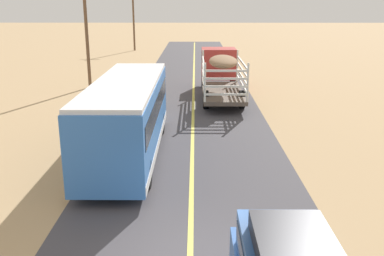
% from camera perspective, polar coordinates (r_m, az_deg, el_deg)
% --- Properties ---
extents(livestock_truck, '(2.53, 9.70, 3.02)m').
position_cam_1_polar(livestock_truck, '(30.52, 3.71, 7.88)').
color(livestock_truck, '#B2332D').
rests_on(livestock_truck, road_surface).
extents(bus, '(2.54, 10.00, 3.21)m').
position_cam_1_polar(bus, '(18.07, -8.47, 1.58)').
color(bus, '#3872C6').
rests_on(bus, road_surface).
extents(power_pole_mid, '(2.20, 0.24, 8.69)m').
position_cam_1_polar(power_pole_mid, '(33.24, -13.76, 13.10)').
color(power_pole_mid, brown).
rests_on(power_pole_mid, ground).
extents(power_pole_far, '(2.20, 0.24, 7.72)m').
position_cam_1_polar(power_pole_far, '(57.83, -7.70, 14.17)').
color(power_pole_far, brown).
rests_on(power_pole_far, ground).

